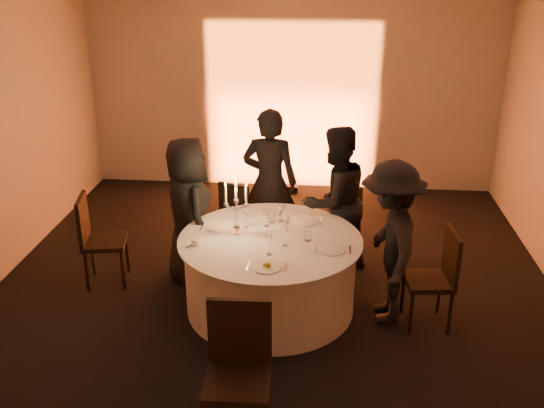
# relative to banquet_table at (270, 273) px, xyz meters

# --- Properties ---
(floor) EXTENTS (7.00, 7.00, 0.00)m
(floor) POSITION_rel_banquet_table_xyz_m (0.00, 0.00, -0.38)
(floor) COLOR black
(floor) RESTS_ON ground
(wall_back) EXTENTS (7.00, 0.00, 7.00)m
(wall_back) POSITION_rel_banquet_table_xyz_m (0.00, 3.50, 1.12)
(wall_back) COLOR beige
(wall_back) RESTS_ON floor
(uplighter_fixture) EXTENTS (0.25, 0.12, 0.10)m
(uplighter_fixture) POSITION_rel_banquet_table_xyz_m (0.00, 3.20, -0.33)
(uplighter_fixture) COLOR black
(uplighter_fixture) RESTS_ON floor
(banquet_table) EXTENTS (1.80, 1.80, 0.77)m
(banquet_table) POSITION_rel_banquet_table_xyz_m (0.00, 0.00, 0.00)
(banquet_table) COLOR black
(banquet_table) RESTS_ON floor
(chair_left) EXTENTS (0.51, 0.51, 1.00)m
(chair_left) POSITION_rel_banquet_table_xyz_m (-1.89, 0.34, 0.18)
(chair_left) COLOR black
(chair_left) RESTS_ON floor
(chair_back_left) EXTENTS (0.49, 0.49, 0.88)m
(chair_back_left) POSITION_rel_banquet_table_xyz_m (-0.50, 1.27, 0.11)
(chair_back_left) COLOR black
(chair_back_left) RESTS_ON floor
(chair_back_right) EXTENTS (0.50, 0.51, 0.85)m
(chair_back_right) POSITION_rel_banquet_table_xyz_m (0.74, 1.27, 0.09)
(chair_back_right) COLOR black
(chair_back_right) RESTS_ON floor
(chair_right) EXTENTS (0.47, 0.47, 0.97)m
(chair_right) POSITION_rel_banquet_table_xyz_m (1.60, -0.15, 0.16)
(chair_right) COLOR black
(chair_right) RESTS_ON floor
(chair_front) EXTENTS (0.48, 0.48, 1.07)m
(chair_front) POSITION_rel_banquet_table_xyz_m (-0.07, -1.74, 0.22)
(chair_front) COLOR black
(chair_front) RESTS_ON floor
(guest_left) EXTENTS (0.83, 0.93, 1.60)m
(guest_left) POSITION_rel_banquet_table_xyz_m (-0.92, 0.53, 0.42)
(guest_left) COLOR black
(guest_left) RESTS_ON floor
(guest_back_left) EXTENTS (0.68, 0.48, 1.75)m
(guest_back_left) POSITION_rel_banquet_table_xyz_m (-0.12, 1.25, 0.49)
(guest_back_left) COLOR black
(guest_back_left) RESTS_ON floor
(guest_back_right) EXTENTS (1.03, 0.99, 1.68)m
(guest_back_right) POSITION_rel_banquet_table_xyz_m (0.63, 0.85, 0.45)
(guest_back_right) COLOR black
(guest_back_right) RESTS_ON floor
(guest_right) EXTENTS (0.66, 1.08, 1.61)m
(guest_right) POSITION_rel_banquet_table_xyz_m (1.14, -0.07, 0.42)
(guest_right) COLOR black
(guest_right) RESTS_ON floor
(plate_left) EXTENTS (0.36, 0.28, 0.01)m
(plate_left) POSITION_rel_banquet_table_xyz_m (-0.54, 0.21, 0.39)
(plate_left) COLOR white
(plate_left) RESTS_ON banquet_table
(plate_back_left) EXTENTS (0.36, 0.25, 0.01)m
(plate_back_left) POSITION_rel_banquet_table_xyz_m (-0.12, 0.62, 0.39)
(plate_back_left) COLOR white
(plate_back_left) RESTS_ON banquet_table
(plate_back_right) EXTENTS (0.36, 0.29, 0.01)m
(plate_back_right) POSITION_rel_banquet_table_xyz_m (0.31, 0.43, 0.39)
(plate_back_right) COLOR white
(plate_back_right) RESTS_ON banquet_table
(plate_right) EXTENTS (0.36, 0.27, 0.01)m
(plate_right) POSITION_rel_banquet_table_xyz_m (0.60, -0.19, 0.39)
(plate_right) COLOR white
(plate_right) RESTS_ON banquet_table
(plate_front) EXTENTS (0.36, 0.27, 0.08)m
(plate_front) POSITION_rel_banquet_table_xyz_m (0.03, -0.59, 0.40)
(plate_front) COLOR white
(plate_front) RESTS_ON banquet_table
(coffee_cup) EXTENTS (0.11, 0.11, 0.07)m
(coffee_cup) POSITION_rel_banquet_table_xyz_m (-0.70, -0.22, 0.42)
(coffee_cup) COLOR white
(coffee_cup) RESTS_ON banquet_table
(candelabra) EXTENTS (0.25, 0.12, 0.59)m
(candelabra) POSITION_rel_banquet_table_xyz_m (-0.34, 0.08, 0.59)
(candelabra) COLOR silver
(candelabra) RESTS_ON banquet_table
(wine_glass_a) EXTENTS (0.07, 0.07, 0.19)m
(wine_glass_a) POSITION_rel_banquet_table_xyz_m (0.08, 0.42, 0.52)
(wine_glass_a) COLOR white
(wine_glass_a) RESTS_ON banquet_table
(wine_glass_b) EXTENTS (0.07, 0.07, 0.19)m
(wine_glass_b) POSITION_rel_banquet_table_xyz_m (0.02, -0.34, 0.52)
(wine_glass_b) COLOR white
(wine_glass_b) RESTS_ON banquet_table
(wine_glass_c) EXTENTS (0.07, 0.07, 0.19)m
(wine_glass_c) POSITION_rel_banquet_table_xyz_m (0.15, -0.14, 0.52)
(wine_glass_c) COLOR white
(wine_glass_c) RESTS_ON banquet_table
(wine_glass_d) EXTENTS (0.07, 0.07, 0.19)m
(wine_glass_d) POSITION_rel_banquet_table_xyz_m (-0.27, 0.23, 0.52)
(wine_glass_d) COLOR white
(wine_glass_d) RESTS_ON banquet_table
(wine_glass_e) EXTENTS (0.07, 0.07, 0.19)m
(wine_glass_e) POSITION_rel_banquet_table_xyz_m (-0.06, 0.28, 0.52)
(wine_glass_e) COLOR white
(wine_glass_e) RESTS_ON banquet_table
(tumbler_a) EXTENTS (0.07, 0.07, 0.09)m
(tumbler_a) POSITION_rel_banquet_table_xyz_m (0.37, -0.02, 0.43)
(tumbler_a) COLOR white
(tumbler_a) RESTS_ON banquet_table
(tumbler_b) EXTENTS (0.07, 0.07, 0.09)m
(tumbler_b) POSITION_rel_banquet_table_xyz_m (-0.02, 0.38, 0.43)
(tumbler_b) COLOR white
(tumbler_b) RESTS_ON banquet_table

